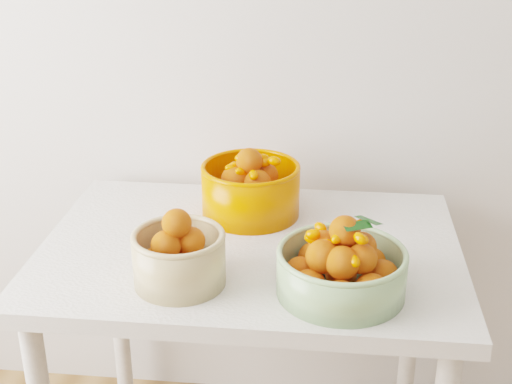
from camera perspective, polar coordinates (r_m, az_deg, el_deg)
table at (r=1.76m, az=-0.45°, el=-7.00°), size 1.00×0.70×0.75m
bowl_cream at (r=1.54m, az=-6.21°, el=-5.13°), size 0.21×0.21×0.17m
bowl_green at (r=1.50m, az=6.84°, el=-6.00°), size 0.36×0.36×0.18m
bowl_orange at (r=1.84m, az=-0.43°, el=0.29°), size 0.34×0.34×0.18m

